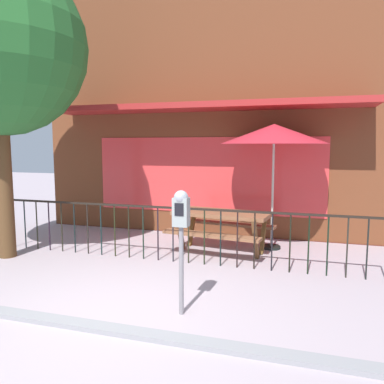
{
  "coord_description": "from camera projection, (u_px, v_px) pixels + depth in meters",
  "views": [
    {
      "loc": [
        2.21,
        -3.93,
        2.01
      ],
      "look_at": [
        0.22,
        2.59,
        1.19
      ],
      "focal_mm": 35.86,
      "sensor_mm": 36.0,
      "label": 1
    }
  ],
  "objects": [
    {
      "name": "ground",
      "position": [
        111.0,
        314.0,
        4.61
      ],
      "size": [
        40.0,
        40.0,
        0.0
      ],
      "primitive_type": "plane",
      "color": "#A6979F"
    },
    {
      "name": "patio_fence_front",
      "position": [
        173.0,
        224.0,
        6.62
      ],
      "size": [
        6.78,
        0.04,
        0.97
      ],
      "color": "black",
      "rests_on": "ground"
    },
    {
      "name": "picnic_table_left",
      "position": [
        221.0,
        220.0,
        7.24
      ],
      "size": [
        1.97,
        1.59,
        0.79
      ],
      "color": "brown",
      "rests_on": "ground"
    },
    {
      "name": "pub_storefront",
      "position": [
        209.0,
        112.0,
        8.67
      ],
      "size": [
        8.04,
        1.51,
        5.57
      ],
      "color": "#481717",
      "rests_on": "ground"
    },
    {
      "name": "parking_meter_far",
      "position": [
        181.0,
        220.0,
        4.47
      ],
      "size": [
        0.18,
        0.17,
        1.5
      ],
      "color": "slate",
      "rests_on": "ground"
    },
    {
      "name": "curb_edge",
      "position": [
        94.0,
        329.0,
        4.23
      ],
      "size": [
        11.26,
        0.2,
        0.11
      ],
      "primitive_type": "cube",
      "color": "gray",
      "rests_on": "ground"
    },
    {
      "name": "patio_umbrella",
      "position": [
        274.0,
        135.0,
        7.29
      ],
      "size": [
        2.04,
        2.04,
        2.42
      ],
      "color": "black",
      "rests_on": "ground"
    }
  ]
}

